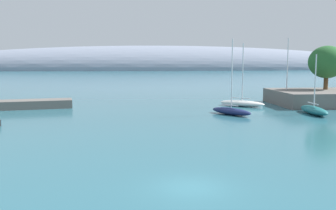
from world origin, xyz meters
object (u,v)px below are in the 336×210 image
tree_clump_shore (327,62)px  sailboat_white_mid_mooring (242,103)px  sailboat_navy_end_of_line (231,111)px  sailboat_red_outer_mooring (286,99)px  sailboat_teal_near_shore (314,110)px

tree_clump_shore → sailboat_white_mid_mooring: size_ratio=0.74×
sailboat_white_mid_mooring → sailboat_navy_end_of_line: bearing=-78.3°
sailboat_red_outer_mooring → sailboat_navy_end_of_line: sailboat_red_outer_mooring is taller
tree_clump_shore → sailboat_navy_end_of_line: bearing=-149.3°
sailboat_teal_near_shore → sailboat_white_mid_mooring: (-7.00, 8.99, -0.02)m
sailboat_teal_near_shore → sailboat_white_mid_mooring: size_ratio=0.82×
tree_clump_shore → sailboat_red_outer_mooring: (-6.37, 0.76, -6.18)m
tree_clump_shore → sailboat_teal_near_shore: 15.73m
tree_clump_shore → sailboat_red_outer_mooring: bearing=173.2°
sailboat_red_outer_mooring → sailboat_navy_end_of_line: 17.54m
sailboat_navy_end_of_line → sailboat_teal_near_shore: bearing=51.3°
sailboat_white_mid_mooring → sailboat_red_outer_mooring: sailboat_red_outer_mooring is taller
tree_clump_shore → sailboat_white_mid_mooring: 16.58m
sailboat_teal_near_shore → sailboat_red_outer_mooring: 12.87m
sailboat_teal_near_shore → sailboat_red_outer_mooring: size_ratio=0.74×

